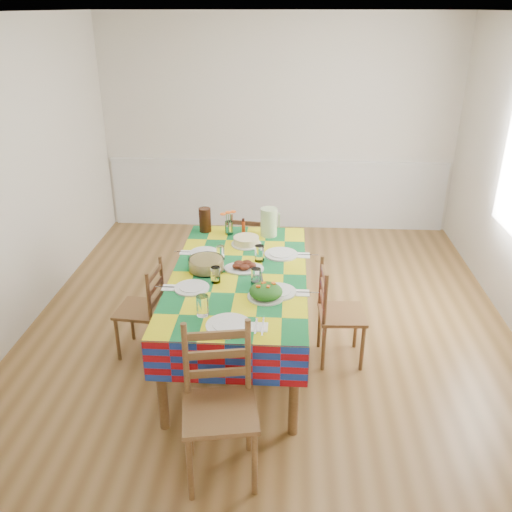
{
  "coord_description": "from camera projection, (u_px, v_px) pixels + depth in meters",
  "views": [
    {
      "loc": [
        0.15,
        -4.42,
        2.74
      ],
      "look_at": [
        -0.1,
        -0.32,
        0.84
      ],
      "focal_mm": 38.0,
      "sensor_mm": 36.0,
      "label": 1
    }
  ],
  "objects": [
    {
      "name": "setting_right_far",
      "position": [
        274.0,
        254.0,
        4.62
      ],
      "size": [
        0.54,
        0.31,
        0.14
      ],
      "rotation": [
        0.0,
        0.0,
        -1.57
      ],
      "color": "silver",
      "rests_on": "dining_table"
    },
    {
      "name": "setting_left_far",
      "position": [
        209.0,
        253.0,
        4.66
      ],
      "size": [
        0.46,
        0.27,
        0.12
      ],
      "rotation": [
        0.0,
        0.0,
        1.57
      ],
      "color": "silver",
      "rests_on": "dining_table"
    },
    {
      "name": "salad_platter",
      "position": [
        266.0,
        292.0,
        3.98
      ],
      "size": [
        0.27,
        0.27,
        0.12
      ],
      "color": "silver",
      "rests_on": "dining_table"
    },
    {
      "name": "meat_platter",
      "position": [
        244.0,
        266.0,
        4.41
      ],
      "size": [
        0.33,
        0.23,
        0.06
      ],
      "color": "silver",
      "rests_on": "dining_table"
    },
    {
      "name": "setting_right_near",
      "position": [
        271.0,
        286.0,
        4.09
      ],
      "size": [
        0.52,
        0.3,
        0.13
      ],
      "rotation": [
        0.0,
        0.0,
        -1.57
      ],
      "color": "silver",
      "rests_on": "dining_table"
    },
    {
      "name": "pasta_bowl",
      "position": [
        206.0,
        264.0,
        4.38
      ],
      "size": [
        0.29,
        0.29,
        0.1
      ],
      "color": "white",
      "rests_on": "dining_table"
    },
    {
      "name": "tea_pitcher",
      "position": [
        205.0,
        220.0,
        5.12
      ],
      "size": [
        0.11,
        0.11,
        0.23
      ],
      "primitive_type": "cylinder",
      "color": "black",
      "rests_on": "dining_table"
    },
    {
      "name": "room",
      "position": [
        271.0,
        186.0,
        4.59
      ],
      "size": [
        4.58,
        5.08,
        2.78
      ],
      "color": "brown",
      "rests_on": "ground"
    },
    {
      "name": "serving_utensils",
      "position": [
        259.0,
        279.0,
        4.25
      ],
      "size": [
        0.13,
        0.3,
        0.01
      ],
      "color": "black",
      "rests_on": "dining_table"
    },
    {
      "name": "name_card",
      "position": [
        224.0,
        337.0,
        3.5
      ],
      "size": [
        0.09,
        0.03,
        0.02
      ],
      "primitive_type": "cube",
      "color": "silver",
      "rests_on": "dining_table"
    },
    {
      "name": "chair_left",
      "position": [
        144.0,
        310.0,
        4.56
      ],
      "size": [
        0.39,
        0.41,
        0.84
      ],
      "rotation": [
        0.0,
        0.0,
        -1.68
      ],
      "color": "brown",
      "rests_on": "room"
    },
    {
      "name": "cake",
      "position": [
        246.0,
        241.0,
        4.86
      ],
      "size": [
        0.27,
        0.27,
        0.07
      ],
      "color": "silver",
      "rests_on": "dining_table"
    },
    {
      "name": "wainscot",
      "position": [
        277.0,
        192.0,
        7.21
      ],
      "size": [
        4.41,
        0.06,
        0.92
      ],
      "color": "silver",
      "rests_on": "room"
    },
    {
      "name": "setting_near_head",
      "position": [
        220.0,
        318.0,
        3.67
      ],
      "size": [
        0.5,
        0.34,
        0.15
      ],
      "color": "silver",
      "rests_on": "dining_table"
    },
    {
      "name": "setting_left_near",
      "position": [
        200.0,
        283.0,
        4.14
      ],
      "size": [
        0.49,
        0.29,
        0.13
      ],
      "rotation": [
        0.0,
        0.0,
        1.57
      ],
      "color": "silver",
      "rests_on": "dining_table"
    },
    {
      "name": "dining_table",
      "position": [
        239.0,
        283.0,
        4.4
      ],
      "size": [
        1.08,
        2.02,
        0.78
      ],
      "color": "brown",
      "rests_on": "room"
    },
    {
      "name": "chair_far",
      "position": [
        250.0,
        250.0,
        5.67
      ],
      "size": [
        0.42,
        0.41,
        0.84
      ],
      "rotation": [
        0.0,
        0.0,
        2.99
      ],
      "color": "brown",
      "rests_on": "room"
    },
    {
      "name": "chair_near",
      "position": [
        219.0,
        406.0,
        3.33
      ],
      "size": [
        0.52,
        0.5,
        1.02
      ],
      "rotation": [
        0.0,
        0.0,
        0.17
      ],
      "color": "brown",
      "rests_on": "room"
    },
    {
      "name": "hot_sauce",
      "position": [
        243.0,
        225.0,
        5.12
      ],
      "size": [
        0.03,
        0.03,
        0.14
      ],
      "primitive_type": "cylinder",
      "color": "red",
      "rests_on": "dining_table"
    },
    {
      "name": "flower_vase",
      "position": [
        229.0,
        224.0,
        5.07
      ],
      "size": [
        0.15,
        0.12,
        0.24
      ],
      "color": "white",
      "rests_on": "dining_table"
    },
    {
      "name": "chair_right",
      "position": [
        337.0,
        314.0,
        4.46
      ],
      "size": [
        0.39,
        0.41,
        0.88
      ],
      "rotation": [
        0.0,
        0.0,
        1.62
      ],
      "color": "brown",
      "rests_on": "room"
    },
    {
      "name": "green_pitcher",
      "position": [
        269.0,
        222.0,
        5.02
      ],
      "size": [
        0.15,
        0.15,
        0.26
      ],
      "primitive_type": "cylinder",
      "color": "#AAC98E",
      "rests_on": "dining_table"
    }
  ]
}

